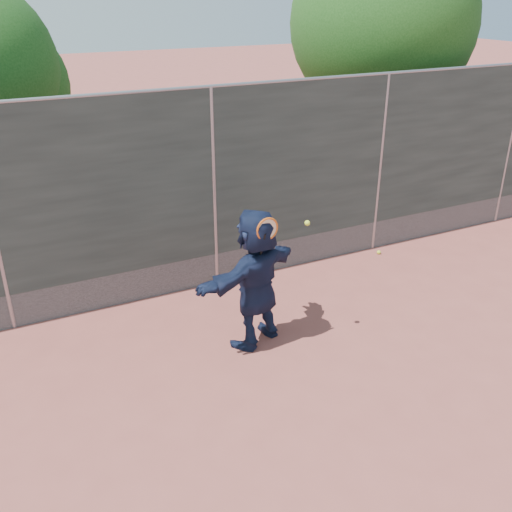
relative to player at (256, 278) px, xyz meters
name	(u,v)px	position (x,y,z in m)	size (l,w,h in m)	color
ground	(341,418)	(0.16, -1.77, -0.92)	(80.00, 80.00, 0.00)	#9E4C42
player	(256,278)	(0.00, 0.00, 0.00)	(1.70, 0.54, 1.83)	#161F3C
ball_ground	(379,252)	(3.10, 1.46, -0.88)	(0.07, 0.07, 0.07)	#DCF235
fence	(214,186)	(0.16, 1.73, 0.67)	(20.00, 0.06, 3.03)	#38423D
swing_action	(271,230)	(0.10, -0.20, 0.71)	(0.72, 0.13, 0.51)	#D45814
tree_right	(388,28)	(4.84, 3.98, 2.57)	(3.78, 3.60, 5.39)	#382314
weed_clump	(237,274)	(0.45, 1.61, -0.78)	(0.68, 0.07, 0.30)	#387226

